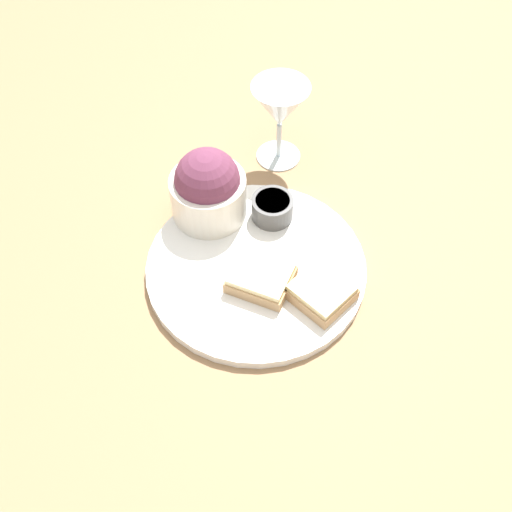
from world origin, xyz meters
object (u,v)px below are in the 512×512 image
object	(u,v)px
cheese_toast_near	(261,278)
wine_glass	(278,109)
sauce_ramekin	(272,207)
cheese_toast_far	(321,292)
salad_bowl	(208,188)

from	to	relation	value
cheese_toast_near	wine_glass	size ratio (longest dim) A/B	0.69
sauce_ramekin	wine_glass	world-z (taller)	wine_glass
cheese_toast_near	cheese_toast_far	xyz separation A→B (m)	(-0.08, 0.01, 0.00)
salad_bowl	cheese_toast_far	size ratio (longest dim) A/B	1.11
wine_glass	sauce_ramekin	bearing A→B (deg)	94.93
salad_bowl	wine_glass	xyz separation A→B (m)	(-0.08, -0.14, 0.03)
sauce_ramekin	salad_bowl	bearing A→B (deg)	3.60
cheese_toast_near	wine_glass	xyz separation A→B (m)	(0.01, -0.26, 0.07)
salad_bowl	cheese_toast_near	size ratio (longest dim) A/B	1.18
cheese_toast_far	wine_glass	size ratio (longest dim) A/B	0.73
salad_bowl	cheese_toast_far	bearing A→B (deg)	144.36
salad_bowl	cheese_toast_near	world-z (taller)	salad_bowl
sauce_ramekin	wine_glass	distance (m)	0.15
salad_bowl	sauce_ramekin	world-z (taller)	salad_bowl
cheese_toast_far	cheese_toast_near	bearing A→B (deg)	-7.06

